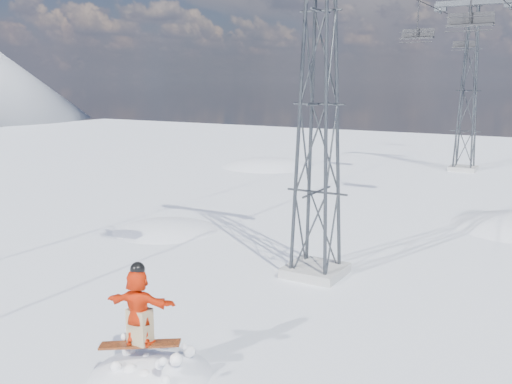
% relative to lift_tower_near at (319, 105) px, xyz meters
% --- Properties ---
extents(ground, '(120.00, 120.00, 0.00)m').
position_rel_lift_tower_near_xyz_m(ground, '(-0.80, -8.00, -5.47)').
color(ground, white).
rests_on(ground, ground).
extents(snow_terrain, '(39.00, 37.00, 22.00)m').
position_rel_lift_tower_near_xyz_m(snow_terrain, '(-5.57, 13.24, -15.06)').
color(snow_terrain, white).
rests_on(snow_terrain, ground).
extents(lift_tower_near, '(5.20, 1.80, 11.43)m').
position_rel_lift_tower_near_xyz_m(lift_tower_near, '(0.00, 0.00, 0.00)').
color(lift_tower_near, '#999999').
rests_on(lift_tower_near, ground).
extents(lift_tower_far, '(5.20, 1.80, 11.43)m').
position_rel_lift_tower_near_xyz_m(lift_tower_far, '(0.00, 25.00, 0.00)').
color(lift_tower_far, '#999999').
rests_on(lift_tower_far, ground).
extents(lift_chair_mid, '(2.03, 0.58, 2.52)m').
position_rel_lift_tower_near_xyz_m(lift_chair_mid, '(2.20, 11.50, 3.37)').
color(lift_chair_mid, black).
rests_on(lift_chair_mid, ground).
extents(lift_chair_far, '(1.96, 0.56, 2.43)m').
position_rel_lift_tower_near_xyz_m(lift_chair_far, '(-2.20, 19.39, 3.43)').
color(lift_chair_far, black).
rests_on(lift_chair_far, ground).
extents(lift_chair_extra, '(1.83, 0.53, 2.26)m').
position_rel_lift_tower_near_xyz_m(lift_chair_extra, '(-2.20, 34.06, 3.57)').
color(lift_chair_extra, black).
rests_on(lift_chair_extra, ground).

